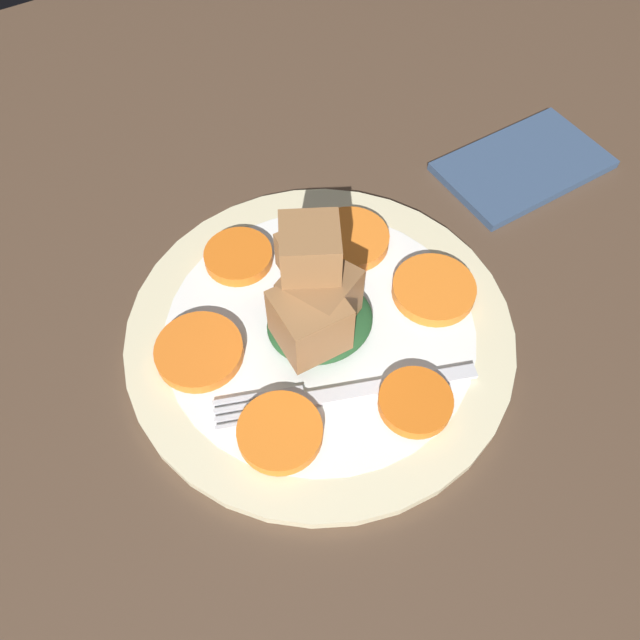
{
  "coord_description": "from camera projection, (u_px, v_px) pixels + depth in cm",
  "views": [
    {
      "loc": [
        -13.93,
        -22.61,
        44.04
      ],
      "look_at": [
        0.0,
        0.0,
        4.1
      ],
      "focal_mm": 35.0,
      "sensor_mm": 36.0,
      "label": 1
    }
  ],
  "objects": [
    {
      "name": "table_slab",
      "position": [
        320.0,
        341.0,
        0.51
      ],
      "size": [
        120.0,
        120.0,
        2.0
      ],
      "primitive_type": "cube",
      "color": "#4C3828",
      "rests_on": "ground"
    },
    {
      "name": "plate",
      "position": [
        320.0,
        331.0,
        0.49
      ],
      "size": [
        30.5,
        30.5,
        1.05
      ],
      "color": "beige",
      "rests_on": "table_slab"
    },
    {
      "name": "carrot_slice_0",
      "position": [
        350.0,
        239.0,
        0.53
      ],
      "size": [
        6.67,
        6.67,
        1.0
      ],
      "primitive_type": "cylinder",
      "color": "orange",
      "rests_on": "plate"
    },
    {
      "name": "carrot_slice_1",
      "position": [
        238.0,
        256.0,
        0.52
      ],
      "size": [
        5.72,
        5.72,
        1.0
      ],
      "primitive_type": "cylinder",
      "color": "orange",
      "rests_on": "plate"
    },
    {
      "name": "carrot_slice_2",
      "position": [
        199.0,
        351.0,
        0.47
      ],
      "size": [
        6.68,
        6.68,
        1.0
      ],
      "primitive_type": "cylinder",
      "color": "orange",
      "rests_on": "plate"
    },
    {
      "name": "carrot_slice_3",
      "position": [
        280.0,
        432.0,
        0.43
      ],
      "size": [
        6.03,
        6.03,
        1.0
      ],
      "primitive_type": "cylinder",
      "color": "orange",
      "rests_on": "plate"
    },
    {
      "name": "carrot_slice_4",
      "position": [
        415.0,
        402.0,
        0.45
      ],
      "size": [
        5.37,
        5.37,
        1.0
      ],
      "primitive_type": "cylinder",
      "color": "orange",
      "rests_on": "plate"
    },
    {
      "name": "carrot_slice_5",
      "position": [
        434.0,
        289.0,
        0.5
      ],
      "size": [
        6.73,
        6.73,
        1.0
      ],
      "primitive_type": "cylinder",
      "color": "orange",
      "rests_on": "plate"
    },
    {
      "name": "center_pile",
      "position": [
        315.0,
        299.0,
        0.45
      ],
      "size": [
        8.41,
        7.9,
        9.96
      ],
      "color": "#235128",
      "rests_on": "plate"
    },
    {
      "name": "fork",
      "position": [
        341.0,
        394.0,
        0.45
      ],
      "size": [
        18.84,
        8.51,
        0.4
      ],
      "rotation": [
        0.0,
        0.0,
        -0.36
      ],
      "color": "silver",
      "rests_on": "plate"
    },
    {
      "name": "napkin",
      "position": [
        523.0,
        165.0,
        0.6
      ],
      "size": [
        15.8,
        9.48,
        0.8
      ],
      "color": "#334766",
      "rests_on": "table_slab"
    }
  ]
}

